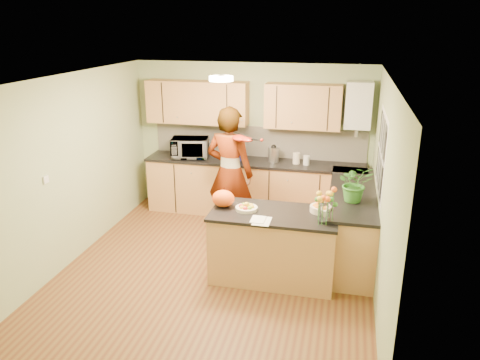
# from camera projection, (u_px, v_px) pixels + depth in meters

# --- Properties ---
(floor) EXTENTS (4.50, 4.50, 0.00)m
(floor) POSITION_uv_depth(u_px,v_px,m) (218.00, 268.00, 6.24)
(floor) COLOR #5C301A
(floor) RESTS_ON ground
(ceiling) EXTENTS (4.00, 4.50, 0.02)m
(ceiling) POSITION_uv_depth(u_px,v_px,m) (214.00, 78.00, 5.43)
(ceiling) COLOR white
(ceiling) RESTS_ON wall_back
(wall_back) EXTENTS (4.00, 0.02, 2.50)m
(wall_back) POSITION_uv_depth(u_px,v_px,m) (252.00, 138.00, 7.91)
(wall_back) COLOR #95A777
(wall_back) RESTS_ON floor
(wall_front) EXTENTS (4.00, 0.02, 2.50)m
(wall_front) POSITION_uv_depth(u_px,v_px,m) (140.00, 267.00, 3.76)
(wall_front) COLOR #95A777
(wall_front) RESTS_ON floor
(wall_left) EXTENTS (0.02, 4.50, 2.50)m
(wall_left) POSITION_uv_depth(u_px,v_px,m) (73.00, 169.00, 6.26)
(wall_left) COLOR #95A777
(wall_left) RESTS_ON floor
(wall_right) EXTENTS (0.02, 4.50, 2.50)m
(wall_right) POSITION_uv_depth(u_px,v_px,m) (382.00, 192.00, 5.41)
(wall_right) COLOR #95A777
(wall_right) RESTS_ON floor
(back_counter) EXTENTS (3.64, 0.62, 0.94)m
(back_counter) POSITION_uv_depth(u_px,v_px,m) (254.00, 188.00, 7.87)
(back_counter) COLOR #B28347
(back_counter) RESTS_ON floor
(right_counter) EXTENTS (0.62, 2.24, 0.94)m
(right_counter) POSITION_uv_depth(u_px,v_px,m) (351.00, 222.00, 6.51)
(right_counter) COLOR #B28347
(right_counter) RESTS_ON floor
(splashback) EXTENTS (3.60, 0.02, 0.52)m
(splashback) POSITION_uv_depth(u_px,v_px,m) (258.00, 141.00, 7.89)
(splashback) COLOR beige
(splashback) RESTS_ON back_counter
(upper_cabinets) EXTENTS (3.20, 0.34, 0.70)m
(upper_cabinets) POSITION_uv_depth(u_px,v_px,m) (240.00, 104.00, 7.60)
(upper_cabinets) COLOR #B28347
(upper_cabinets) RESTS_ON wall_back
(boiler) EXTENTS (0.40, 0.30, 0.86)m
(boiler) POSITION_uv_depth(u_px,v_px,m) (359.00, 105.00, 7.19)
(boiler) COLOR silver
(boiler) RESTS_ON wall_back
(window_right) EXTENTS (0.01, 1.30, 1.05)m
(window_right) POSITION_uv_depth(u_px,v_px,m) (381.00, 154.00, 5.87)
(window_right) COLOR silver
(window_right) RESTS_ON wall_right
(light_switch) EXTENTS (0.02, 0.09, 0.09)m
(light_switch) POSITION_uv_depth(u_px,v_px,m) (46.00, 179.00, 5.69)
(light_switch) COLOR silver
(light_switch) RESTS_ON wall_left
(ceiling_lamp) EXTENTS (0.30, 0.30, 0.07)m
(ceiling_lamp) POSITION_uv_depth(u_px,v_px,m) (221.00, 79.00, 5.72)
(ceiling_lamp) COLOR #FFEABF
(ceiling_lamp) RESTS_ON ceiling
(peninsula_island) EXTENTS (1.56, 0.80, 0.90)m
(peninsula_island) POSITION_uv_depth(u_px,v_px,m) (273.00, 245.00, 5.89)
(peninsula_island) COLOR #B28347
(peninsula_island) RESTS_ON floor
(fruit_dish) EXTENTS (0.27, 0.27, 0.10)m
(fruit_dish) POSITION_uv_depth(u_px,v_px,m) (247.00, 207.00, 5.81)
(fruit_dish) COLOR beige
(fruit_dish) RESTS_ON peninsula_island
(orange_bowl) EXTENTS (0.26, 0.26, 0.15)m
(orange_bowl) POSITION_uv_depth(u_px,v_px,m) (321.00, 207.00, 5.75)
(orange_bowl) COLOR beige
(orange_bowl) RESTS_ON peninsula_island
(flower_vase) EXTENTS (0.27, 0.27, 0.50)m
(flower_vase) POSITION_uv_depth(u_px,v_px,m) (324.00, 196.00, 5.35)
(flower_vase) COLOR silver
(flower_vase) RESTS_ON peninsula_island
(orange_bag) EXTENTS (0.30, 0.26, 0.22)m
(orange_bag) POSITION_uv_depth(u_px,v_px,m) (223.00, 198.00, 5.90)
(orange_bag) COLOR #EE5213
(orange_bag) RESTS_ON peninsula_island
(papers) EXTENTS (0.20, 0.28, 0.01)m
(papers) POSITION_uv_depth(u_px,v_px,m) (262.00, 221.00, 5.49)
(papers) COLOR white
(papers) RESTS_ON peninsula_island
(violinist) EXTENTS (0.81, 0.62, 1.99)m
(violinist) POSITION_uv_depth(u_px,v_px,m) (230.00, 173.00, 6.90)
(violinist) COLOR #E5A48C
(violinist) RESTS_ON floor
(violin) EXTENTS (0.63, 0.55, 0.16)m
(violin) POSITION_uv_depth(u_px,v_px,m) (240.00, 138.00, 6.46)
(violin) COLOR #510C05
(violin) RESTS_ON violinist
(microwave) EXTENTS (0.67, 0.52, 0.33)m
(microwave) POSITION_uv_depth(u_px,v_px,m) (190.00, 148.00, 7.86)
(microwave) COLOR silver
(microwave) RESTS_ON back_counter
(blue_box) EXTENTS (0.30, 0.23, 0.24)m
(blue_box) POSITION_uv_depth(u_px,v_px,m) (233.00, 153.00, 7.76)
(blue_box) COLOR navy
(blue_box) RESTS_ON back_counter
(kettle) EXTENTS (0.18, 0.18, 0.33)m
(kettle) POSITION_uv_depth(u_px,v_px,m) (274.00, 154.00, 7.64)
(kettle) COLOR silver
(kettle) RESTS_ON back_counter
(jar_cream) EXTENTS (0.14, 0.14, 0.18)m
(jar_cream) POSITION_uv_depth(u_px,v_px,m) (296.00, 158.00, 7.54)
(jar_cream) COLOR beige
(jar_cream) RESTS_ON back_counter
(jar_white) EXTENTS (0.11, 0.11, 0.15)m
(jar_white) POSITION_uv_depth(u_px,v_px,m) (306.00, 160.00, 7.48)
(jar_white) COLOR silver
(jar_white) RESTS_ON back_counter
(potted_plant) EXTENTS (0.51, 0.47, 0.49)m
(potted_plant) POSITION_uv_depth(u_px,v_px,m) (355.00, 183.00, 5.91)
(potted_plant) COLOR #367B29
(potted_plant) RESTS_ON right_counter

